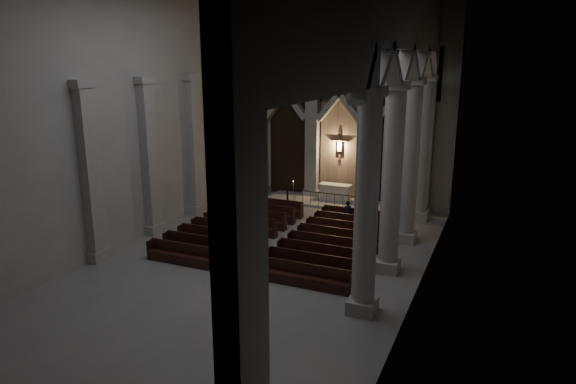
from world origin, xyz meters
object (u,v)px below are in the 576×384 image
at_px(pews, 283,237).
at_px(worshipper, 348,213).
at_px(altar_rail, 326,198).
at_px(candle_stand_right, 377,207).
at_px(candle_stand_left, 293,197).
at_px(altar, 335,192).

distance_m(pews, worshipper, 4.63).
distance_m(altar_rail, pews, 6.52).
height_order(altar_rail, worshipper, worshipper).
bearing_deg(candle_stand_right, candle_stand_left, 175.74).
height_order(candle_stand_right, worshipper, candle_stand_right).
xyz_separation_m(candle_stand_left, pews, (2.39, -7.02, -0.08)).
bearing_deg(altar_rail, candle_stand_right, 1.98).
bearing_deg(altar_rail, pews, -90.00).
xyz_separation_m(altar, candle_stand_right, (3.06, -1.51, -0.23)).
relative_size(altar_rail, pews, 0.55).
relative_size(candle_stand_left, pews, 0.15).
distance_m(altar, altar_rail, 1.62).
relative_size(altar_rail, worshipper, 3.95).
distance_m(candle_stand_left, pews, 7.42).
xyz_separation_m(altar, altar_rail, (-0.02, -1.62, 0.02)).
bearing_deg(altar_rail, candle_stand_left, 167.87).
height_order(candle_stand_left, pews, candle_stand_left).
bearing_deg(altar, candle_stand_left, -155.38).
xyz_separation_m(altar_rail, candle_stand_left, (-2.39, 0.51, -0.30)).
relative_size(altar, pews, 0.21).
relative_size(candle_stand_left, candle_stand_right, 0.88).
xyz_separation_m(altar, candle_stand_left, (-2.40, -1.10, -0.28)).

